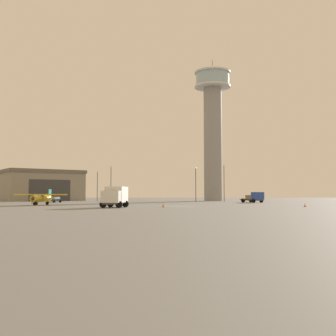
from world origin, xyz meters
name	(u,v)px	position (x,y,z in m)	size (l,w,h in m)	color
ground_plane	(181,206)	(0.00, 0.00, 0.00)	(400.00, 400.00, 0.00)	slate
control_tower	(214,123)	(11.84, 58.01, 24.20)	(11.14, 11.14, 44.12)	gray
hangar	(39,186)	(-43.50, 63.48, 4.77)	(32.37, 32.43, 9.49)	gray
airplane_yellow	(43,198)	(-25.26, 7.37, 1.36)	(9.94, 7.77, 2.92)	gold
truck_flatbed_blue	(255,198)	(18.51, 29.69, 1.22)	(5.08, 6.59, 2.50)	#38383D
truck_box_white	(116,196)	(-9.80, -7.66, 1.69)	(3.86, 6.23, 3.07)	#38383D
car_black	(55,199)	(-29.42, 31.08, 0.74)	(3.06, 4.43, 1.37)	black
light_post_west	(225,180)	(13.84, 48.11, 6.05)	(0.44, 0.44, 10.37)	#38383D
light_post_east	(98,183)	(-23.07, 54.31, 5.29)	(0.44, 0.44, 8.90)	#38383D
light_post_north	(112,180)	(-18.05, 47.33, 5.91)	(0.44, 0.44, 10.10)	#38383D
light_post_centre	(197,182)	(5.42, 42.04, 5.40)	(0.44, 0.44, 9.12)	#38383D
traffic_cone_near_left	(164,205)	(-2.73, -6.33, 0.36)	(0.36, 0.36, 0.74)	black
traffic_cone_near_right	(112,203)	(-13.35, 13.26, 0.31)	(0.36, 0.36, 0.63)	black
traffic_cone_mid_apron	(306,205)	(19.27, -4.26, 0.28)	(0.36, 0.36, 0.58)	black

